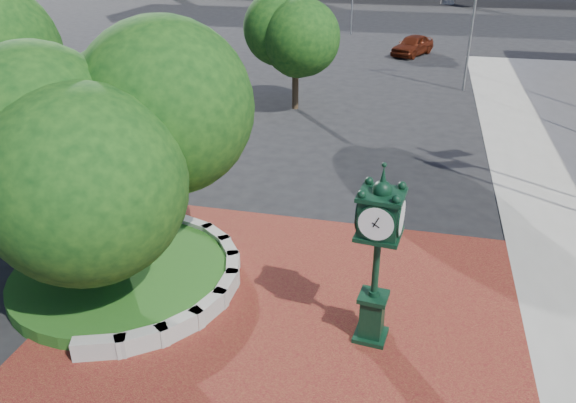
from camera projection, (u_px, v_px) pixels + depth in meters
The scene contains 9 objects.
ground at pixel (290, 306), 15.13m from camera, with size 200.00×200.00×0.00m, color black.
plaza at pixel (281, 329), 14.24m from camera, with size 12.00×12.00×0.04m, color maroon.
planter_wall at pixel (196, 284), 15.58m from camera, with size 2.96×6.77×0.54m.
grass_bed at pixel (121, 275), 16.09m from camera, with size 6.10×6.10×0.40m, color #134515.
tree_planter at pixel (103, 161), 14.55m from camera, with size 5.20×5.20×6.33m.
tree_street at pixel (296, 50), 30.27m from camera, with size 4.40×4.40×5.45m.
post_clock at pixel (377, 250), 12.83m from camera, with size 1.05×1.05×4.63m.
parked_car at pixel (413, 45), 44.55m from camera, with size 1.86×4.63×1.58m, color #541B0C.
street_lamp_near at pixel (478, 8), 32.96m from camera, with size 1.84×0.74×8.45m.
Camera 1 is at (2.84, -12.02, 9.18)m, focal length 35.00 mm.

